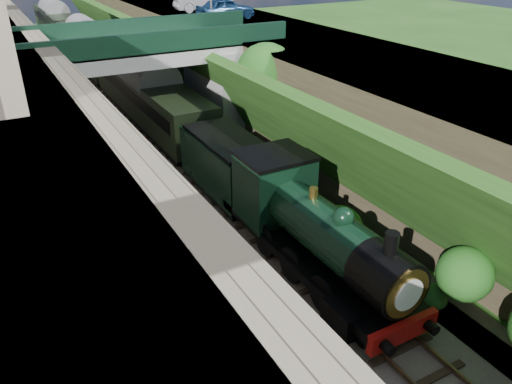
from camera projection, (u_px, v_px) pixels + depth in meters
trackbed at (169, 161)px, 29.32m from camera, size 10.00×90.00×0.20m
retaining_wall at (61, 121)px, 25.41m from camera, size 1.00×90.00×7.00m
street_plateau_right at (306, 89)px, 32.02m from camera, size 8.00×90.00×6.25m
embankment_slope at (267, 124)px, 27.85m from camera, size 4.63×90.00×6.36m
track_left at (135, 165)px, 28.40m from camera, size 2.50×90.00×0.20m
track_right at (188, 155)px, 29.77m from camera, size 2.50×90.00×0.20m
road_bridge at (156, 77)px, 31.03m from camera, size 16.00×6.40×7.25m
tree at (266, 76)px, 28.90m from camera, size 3.60×3.80×6.60m
car_blue at (225, 9)px, 37.58m from camera, size 4.71×2.28×1.55m
car_silver at (203, 1)px, 41.60m from camera, size 5.01×2.19×1.60m
locomotive at (314, 232)px, 18.89m from camera, size 3.10×10.23×3.83m
tender at (229, 168)px, 24.75m from camera, size 2.70×6.00×3.05m
coach_front at (148, 96)px, 34.37m from camera, size 2.90×18.00×3.70m
coach_middle at (88, 49)px, 49.03m from camera, size 2.90×18.00×3.70m
coach_rear at (56, 23)px, 63.68m from camera, size 2.90×18.00×3.70m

